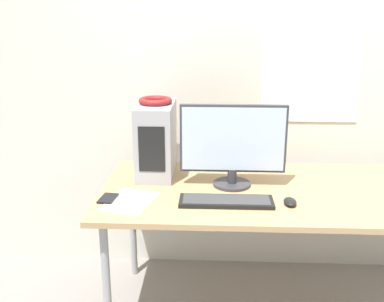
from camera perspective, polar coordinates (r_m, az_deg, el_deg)
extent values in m
cube|color=beige|center=(2.83, 10.18, 10.82)|extent=(8.00, 0.06, 2.70)
cube|color=white|center=(2.83, 15.50, 16.76)|extent=(0.60, 0.01, 1.32)
cube|color=tan|center=(2.42, 11.10, -5.09)|extent=(1.88, 0.88, 0.03)
cylinder|color=#99999E|center=(2.31, -10.76, -16.87)|extent=(0.04, 0.04, 0.73)
cylinder|color=#99999E|center=(2.93, -7.53, -9.05)|extent=(0.04, 0.04, 0.73)
cube|color=#9E9EA3|center=(2.56, -4.55, 1.50)|extent=(0.20, 0.40, 0.41)
cube|color=black|center=(2.36, -5.15, 0.21)|extent=(0.14, 0.00, 0.25)
torus|color=maroon|center=(2.51, -4.67, 6.39)|extent=(0.19, 0.19, 0.03)
cylinder|color=#333338|center=(2.43, 5.08, -4.19)|extent=(0.20, 0.20, 0.02)
cylinder|color=#333338|center=(2.42, 5.11, -3.15)|extent=(0.05, 0.05, 0.08)
cube|color=#333338|center=(2.35, 5.24, 1.58)|extent=(0.56, 0.03, 0.36)
cube|color=silver|center=(2.34, 5.26, 1.48)|extent=(0.53, 0.00, 0.34)
cube|color=black|center=(2.21, 4.37, -6.41)|extent=(0.46, 0.15, 0.02)
cube|color=#383838|center=(2.20, 4.37, -6.13)|extent=(0.42, 0.13, 0.00)
ellipsoid|color=black|center=(2.24, 12.34, -6.31)|extent=(0.06, 0.10, 0.03)
cube|color=black|center=(2.29, -10.60, -5.93)|extent=(0.09, 0.13, 0.01)
cube|color=white|center=(2.25, -7.83, -6.32)|extent=(0.27, 0.34, 0.00)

